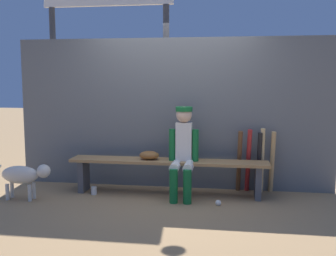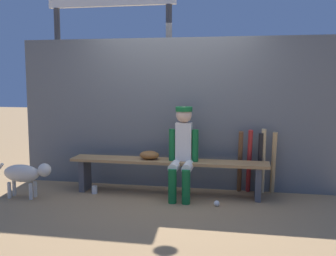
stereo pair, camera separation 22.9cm
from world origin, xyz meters
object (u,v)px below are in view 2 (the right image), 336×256
at_px(dugout_bench, 168,167).
at_px(cup_on_bench, 172,156).
at_px(bat_wood_natural, 263,161).
at_px(bat_wood_tan, 273,163).
at_px(player_seated, 183,149).
at_px(scoreboard, 114,5).
at_px(bat_wood_dark, 240,162).
at_px(bat_aluminum_black, 260,164).
at_px(bat_aluminum_red, 249,161).
at_px(dog, 25,174).
at_px(cup_on_ground, 95,190).
at_px(baseball_glove, 149,155).
at_px(baseball, 217,203).

bearing_deg(dugout_bench, cup_on_bench, -5.54).
xyz_separation_m(dugout_bench, cup_on_bench, (0.05, -0.01, 0.16)).
height_order(bat_wood_natural, bat_wood_tan, bat_wood_natural).
height_order(player_seated, scoreboard, scoreboard).
bearing_deg(bat_wood_dark, bat_aluminum_black, -2.49).
distance_m(bat_aluminum_red, bat_wood_tan, 0.34).
xyz_separation_m(dugout_bench, bat_aluminum_red, (1.11, 0.29, 0.07)).
height_order(cup_on_bench, scoreboard, scoreboard).
distance_m(cup_on_bench, dog, 2.01).
height_order(bat_wood_tan, cup_on_ground, bat_wood_tan).
relative_size(cup_on_ground, cup_on_bench, 1.00).
xyz_separation_m(baseball_glove, scoreboard, (-0.83, 1.07, 2.26)).
relative_size(baseball, cup_on_bench, 0.67).
height_order(dugout_bench, baseball_glove, baseball_glove).
height_order(baseball_glove, bat_wood_natural, bat_wood_natural).
bearing_deg(bat_wood_tan, player_seated, -160.78).
height_order(bat_wood_natural, scoreboard, scoreboard).
distance_m(bat_wood_natural, dog, 3.28).
bearing_deg(bat_aluminum_red, dugout_bench, -165.61).
bearing_deg(bat_wood_tan, cup_on_ground, -169.16).
bearing_deg(scoreboard, dugout_bench, -44.19).
distance_m(cup_on_ground, cup_on_bench, 1.20).
bearing_deg(bat_aluminum_red, bat_wood_tan, 5.03).
bearing_deg(dog, scoreboard, 64.21).
distance_m(bat_wood_tan, cup_on_bench, 1.44).
height_order(player_seated, baseball_glove, player_seated).
relative_size(bat_wood_dark, scoreboard, 0.23).
distance_m(dugout_bench, baseball, 0.89).
distance_m(baseball_glove, bat_wood_tan, 1.75).
distance_m(bat_wood_dark, dog, 2.97).
height_order(bat_wood_natural, cup_on_ground, bat_wood_natural).
xyz_separation_m(baseball_glove, cup_on_ground, (-0.76, -0.16, -0.50)).
bearing_deg(bat_wood_natural, baseball, -130.36).
bearing_deg(baseball, dugout_bench, 150.51).
bearing_deg(dog, cup_on_ground, 23.73).
bearing_deg(cup_on_bench, bat_wood_natural, 13.23).
xyz_separation_m(baseball, scoreboard, (-1.81, 1.47, 2.78)).
bearing_deg(dugout_bench, cup_on_ground, -171.21).
xyz_separation_m(dugout_bench, scoreboard, (-1.10, 1.07, 2.43)).
bearing_deg(bat_wood_natural, bat_wood_dark, -176.44).
distance_m(dugout_bench, player_seated, 0.38).
bearing_deg(bat_aluminum_red, scoreboard, 160.51).
bearing_deg(scoreboard, baseball_glove, -52.05).
bearing_deg(cup_on_bench, dog, -164.76).
relative_size(player_seated, bat_wood_tan, 1.40).
distance_m(bat_aluminum_red, baseball, 0.90).
xyz_separation_m(baseball_glove, bat_wood_tan, (1.72, 0.32, -0.11)).
height_order(bat_aluminum_black, dog, bat_aluminum_black).
bearing_deg(dugout_bench, dog, -164.20).
distance_m(bat_aluminum_red, bat_wood_natural, 0.19).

